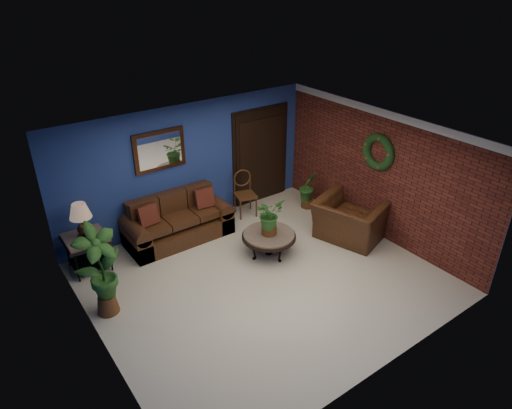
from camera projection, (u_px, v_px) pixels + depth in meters
floor at (263, 279)px, 7.85m from camera, size 5.50×5.50×0.00m
wall_back at (189, 166)px, 9.06m from camera, size 5.50×0.04×2.50m
wall_left at (92, 277)px, 5.85m from camera, size 0.04×5.00×2.50m
wall_right_brick at (379, 174)px, 8.69m from camera, size 0.04×5.00×2.50m
ceiling at (264, 141)px, 6.68m from camera, size 5.50×5.00×0.02m
crown_molding at (387, 114)px, 8.12m from camera, size 0.03×5.00×0.14m
wall_mirror at (159, 150)px, 8.50m from camera, size 1.02×0.06×0.77m
closet_door at (260, 156)px, 10.03m from camera, size 1.44×0.06×2.18m
wreath at (378, 152)px, 8.48m from camera, size 0.16×0.72×0.72m
sofa at (177, 224)px, 8.91m from camera, size 2.04×0.88×0.92m
coffee_table at (269, 236)px, 8.37m from camera, size 1.00×1.00×0.43m
end_table at (86, 244)px, 7.90m from camera, size 0.72×0.72×0.66m
table_lamp at (81, 216)px, 7.64m from camera, size 0.37×0.37×0.61m
side_chair at (244, 190)px, 9.66m from camera, size 0.51×0.51×0.98m
armchair at (350, 220)px, 8.83m from camera, size 1.42×1.52×0.81m
coffee_plant at (269, 216)px, 8.17m from camera, size 0.57×0.51×0.70m
floor_plant at (308, 189)px, 9.95m from camera, size 0.44×0.38×0.86m
tall_plant at (100, 267)px, 6.73m from camera, size 0.79×0.64×1.55m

